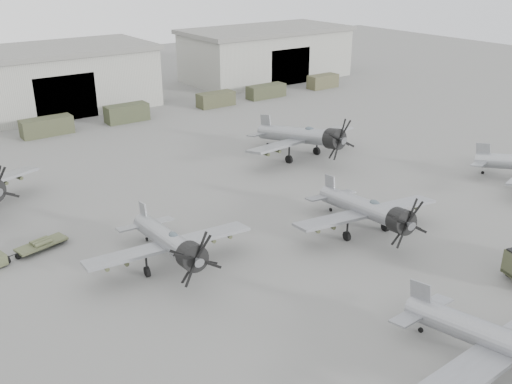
{
  "coord_description": "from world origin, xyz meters",
  "views": [
    {
      "loc": [
        -23.02,
        -19.46,
        20.66
      ],
      "look_at": [
        2.27,
        15.55,
        2.5
      ],
      "focal_mm": 40.0,
      "sensor_mm": 36.0,
      "label": 1
    }
  ],
  "objects_px": {
    "aircraft_mid_1": "(171,242)",
    "aircraft_far_1": "(305,136)",
    "aircraft_mid_2": "(369,210)",
    "tug_trailer": "(12,255)",
    "aircraft_near_1": "(511,346)"
  },
  "relations": [
    {
      "from": "aircraft_near_1",
      "to": "aircraft_far_1",
      "type": "xyz_separation_m",
      "value": [
        14.13,
        32.74,
        0.29
      ]
    },
    {
      "from": "aircraft_mid_2",
      "to": "aircraft_far_1",
      "type": "relative_size",
      "value": 0.88
    },
    {
      "from": "aircraft_mid_1",
      "to": "aircraft_far_1",
      "type": "relative_size",
      "value": 0.86
    },
    {
      "from": "aircraft_mid_1",
      "to": "tug_trailer",
      "type": "xyz_separation_m",
      "value": [
        -8.81,
        7.95,
        -1.69
      ]
    },
    {
      "from": "aircraft_far_1",
      "to": "tug_trailer",
      "type": "relative_size",
      "value": 2.12
    },
    {
      "from": "aircraft_mid_2",
      "to": "aircraft_far_1",
      "type": "height_order",
      "value": "aircraft_far_1"
    },
    {
      "from": "aircraft_far_1",
      "to": "aircraft_mid_1",
      "type": "bearing_deg",
      "value": -155.87
    },
    {
      "from": "aircraft_near_1",
      "to": "tug_trailer",
      "type": "height_order",
      "value": "aircraft_near_1"
    },
    {
      "from": "aircraft_far_1",
      "to": "aircraft_mid_2",
      "type": "bearing_deg",
      "value": -119.46
    },
    {
      "from": "aircraft_mid_1",
      "to": "aircraft_far_1",
      "type": "distance_m",
      "value": 25.98
    },
    {
      "from": "aircraft_far_1",
      "to": "tug_trailer",
      "type": "xyz_separation_m",
      "value": [
        -31.57,
        -4.58,
        -2.06
      ]
    },
    {
      "from": "aircraft_near_1",
      "to": "tug_trailer",
      "type": "bearing_deg",
      "value": 120.03
    },
    {
      "from": "aircraft_mid_1",
      "to": "aircraft_far_1",
      "type": "xyz_separation_m",
      "value": [
        22.76,
        12.53,
        0.37
      ]
    },
    {
      "from": "aircraft_far_1",
      "to": "aircraft_near_1",
      "type": "bearing_deg",
      "value": -118.04
    },
    {
      "from": "tug_trailer",
      "to": "aircraft_mid_2",
      "type": "bearing_deg",
      "value": -40.2
    }
  ]
}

